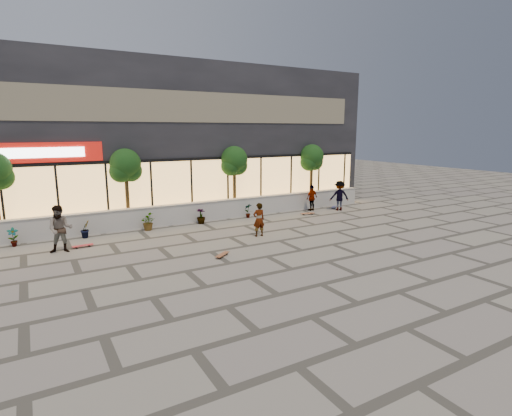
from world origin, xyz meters
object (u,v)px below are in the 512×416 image
skater_left (60,229)px  skateboard_right_near (308,213)px  skater_center (259,220)px  skater_right_near (312,198)px  skateboard_right_far (334,207)px  tree_mideast (234,163)px  skater_right_far (339,196)px  skateboard_left (83,246)px  skateboard_center (222,254)px  tree_east (312,159)px  tree_midwest (126,167)px

skater_left → skateboard_right_near: (12.86, 0.90, -0.87)m
skater_center → skateboard_right_near: (4.82, 2.67, -0.69)m
skater_right_near → skateboard_right_far: size_ratio=2.19×
tree_mideast → skater_right_far: 6.72m
skater_right_far → skateboard_right_near: bearing=26.2°
skateboard_right_near → skater_right_near: bearing=54.9°
skateboard_left → skateboard_right_far: skateboard_left is taller
skateboard_center → skater_center: bearing=-1.5°
skater_center → skateboard_center: skater_center is taller
skater_right_near → skateboard_right_far: bearing=163.2°
skater_left → tree_east: bearing=26.4°
tree_east → skateboard_right_near: (-1.95, -2.26, -2.90)m
tree_east → skater_right_near: 2.80m
skater_left → skater_right_near: skater_left is taller
skater_right_far → skateboard_right_far: (0.14, 0.62, -0.82)m
skater_center → skateboard_center: 3.41m
skateboard_right_far → skater_center: bearing=164.8°
skater_center → skateboard_right_far: size_ratio=2.18×
skateboard_center → skateboard_right_near: size_ratio=0.92×
skater_right_near → tree_mideast: bearing=-30.6°
tree_midwest → skater_left: tree_midwest is taller
skater_right_near → skateboard_center: (-8.51, -5.43, -0.70)m
skater_right_far → skateboard_center: size_ratio=2.27×
skater_right_far → skateboard_right_far: bearing=-80.0°
skater_left → tree_mideast: bearing=33.1°
skateboard_right_near → skateboard_right_far: 2.72m
skater_right_near → skateboard_center: bearing=19.2°
skateboard_center → skateboard_left: same height
skateboard_left → tree_mideast: bearing=13.7°
skater_right_far → skateboard_right_near: 2.60m
tree_midwest → skater_right_far: (12.02, -2.12, -2.09)m
tree_east → skater_right_far: size_ratio=2.19×
skateboard_right_near → skateboard_right_far: (2.61, 0.76, -0.01)m
tree_mideast → tree_east: same height
tree_east → skater_right_near: tree_east is taller
tree_mideast → skater_left: size_ratio=2.05×
skater_right_far → tree_mideast: bearing=3.5°
skater_right_far → skateboard_center: bearing=48.1°
tree_east → skateboard_left: (-14.02, -2.84, -2.90)m
tree_east → skateboard_right_near: 4.16m
skater_right_near → skateboard_center: 10.12m
skateboard_right_near → tree_mideast: bearing=160.1°
tree_midwest → skater_left: size_ratio=2.05×
tree_mideast → skateboard_center: 8.44m
skateboard_left → skateboard_right_far: size_ratio=1.17×
skater_right_near → skateboard_right_near: (-0.95, -0.86, -0.70)m
skateboard_right_near → skateboard_center: bearing=-136.3°
skater_center → skater_left: (-8.05, 1.77, 0.18)m
skateboard_right_far → tree_mideast: bearing=126.4°
skater_right_far → skateboard_left: skater_right_far is taller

